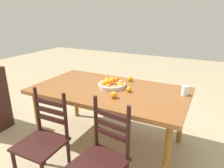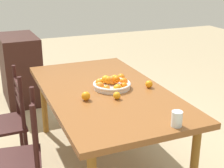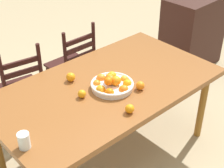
% 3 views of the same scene
% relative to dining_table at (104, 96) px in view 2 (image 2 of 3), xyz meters
% --- Properties ---
extents(ground_plane, '(12.00, 12.00, 0.00)m').
position_rel_dining_table_xyz_m(ground_plane, '(0.00, 0.00, -0.69)').
color(ground_plane, tan).
extents(dining_table, '(1.87, 1.04, 0.76)m').
position_rel_dining_table_xyz_m(dining_table, '(0.00, 0.00, 0.00)').
color(dining_table, brown).
rests_on(dining_table, ground).
extents(chair_near_window, '(0.42, 0.42, 0.93)m').
position_rel_dining_table_xyz_m(chair_near_window, '(0.28, 0.85, -0.24)').
color(chair_near_window, black).
rests_on(chair_near_window, ground).
extents(chair_by_cabinet, '(0.46, 0.46, 0.94)m').
position_rel_dining_table_xyz_m(chair_by_cabinet, '(-0.36, 0.81, -0.24)').
color(chair_by_cabinet, black).
rests_on(chair_by_cabinet, ground).
extents(cabinet, '(0.80, 0.50, 0.93)m').
position_rel_dining_table_xyz_m(cabinet, '(1.90, 0.52, -0.23)').
color(cabinet, '#331914').
rests_on(cabinet, ground).
extents(fruit_bowl, '(0.34, 0.34, 0.13)m').
position_rel_dining_table_xyz_m(fruit_bowl, '(-0.00, -0.07, 0.11)').
color(fruit_bowl, silver).
rests_on(fruit_bowl, dining_table).
extents(orange_loose_0, '(0.07, 0.07, 0.07)m').
position_rel_dining_table_xyz_m(orange_loose_0, '(-0.18, 0.23, 0.10)').
color(orange_loose_0, orange).
rests_on(orange_loose_0, dining_table).
extents(orange_loose_1, '(0.07, 0.07, 0.07)m').
position_rel_dining_table_xyz_m(orange_loose_1, '(0.15, -0.23, 0.10)').
color(orange_loose_1, orange).
rests_on(orange_loose_1, dining_table).
extents(orange_loose_2, '(0.07, 0.07, 0.07)m').
position_rel_dining_table_xyz_m(orange_loose_2, '(-0.12, -0.39, 0.10)').
color(orange_loose_2, orange).
rests_on(orange_loose_2, dining_table).
extents(orange_loose_3, '(0.06, 0.06, 0.06)m').
position_rel_dining_table_xyz_m(orange_loose_3, '(-0.25, -0.01, 0.10)').
color(orange_loose_3, orange).
rests_on(orange_loose_3, dining_table).
extents(drinking_glass, '(0.08, 0.08, 0.11)m').
position_rel_dining_table_xyz_m(drinking_glass, '(-0.85, -0.20, 0.12)').
color(drinking_glass, silver).
rests_on(drinking_glass, dining_table).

